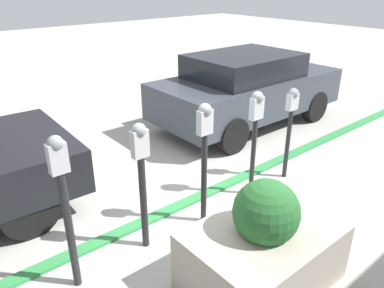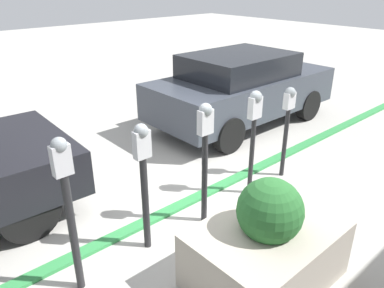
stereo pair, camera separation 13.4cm
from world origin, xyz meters
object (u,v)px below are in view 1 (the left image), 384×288
(parking_meter_second, at_px, (141,169))
(parking_meter_nearest, at_px, (64,195))
(parking_meter_farthest, at_px, (291,116))
(parked_car_middle, at_px, (247,88))
(parking_meter_middle, at_px, (204,144))
(planter_box, at_px, (263,247))
(parking_meter_fourth, at_px, (256,122))

(parking_meter_second, bearing_deg, parking_meter_nearest, -175.94)
(parking_meter_farthest, xyz_separation_m, parked_car_middle, (1.17, 1.89, -0.21))
(parking_meter_middle, height_order, planter_box, parking_meter_middle)
(parking_meter_middle, distance_m, parking_meter_farthest, 1.69)
(parking_meter_second, bearing_deg, parked_car_middle, 27.22)
(parking_meter_nearest, bearing_deg, parking_meter_fourth, 1.04)
(parking_meter_nearest, distance_m, parking_meter_fourth, 2.58)
(parking_meter_middle, relative_size, planter_box, 1.07)
(parking_meter_second, relative_size, parked_car_middle, 0.38)
(parking_meter_second, height_order, parked_car_middle, parking_meter_second)
(parking_meter_nearest, bearing_deg, parking_meter_second, 4.06)
(parking_meter_middle, relative_size, parking_meter_farthest, 1.11)
(parking_meter_middle, bearing_deg, parking_meter_fourth, 3.41)
(parking_meter_second, height_order, parking_meter_middle, parking_meter_middle)
(parking_meter_farthest, xyz_separation_m, planter_box, (-1.92, -1.18, -0.56))
(planter_box, relative_size, parked_car_middle, 0.37)
(parking_meter_second, relative_size, planter_box, 1.03)
(planter_box, bearing_deg, parking_meter_second, 115.75)
(parking_meter_middle, distance_m, planter_box, 1.30)
(parking_meter_farthest, bearing_deg, parking_meter_nearest, -179.13)
(planter_box, distance_m, parked_car_middle, 4.37)
(parked_car_middle, bearing_deg, parking_meter_middle, -145.18)
(parked_car_middle, bearing_deg, parking_meter_fourth, -135.03)
(parking_meter_nearest, distance_m, planter_box, 1.91)
(parking_meter_fourth, xyz_separation_m, planter_box, (-1.16, -1.17, -0.65))
(parking_meter_farthest, distance_m, parked_car_middle, 2.24)
(parking_meter_middle, xyz_separation_m, planter_box, (-0.23, -1.12, -0.63))
(planter_box, bearing_deg, parking_meter_nearest, 141.49)
(parked_car_middle, bearing_deg, parking_meter_farthest, -121.25)
(parking_meter_middle, height_order, parking_meter_fourth, parking_meter_middle)
(parking_meter_nearest, bearing_deg, parking_meter_farthest, 0.87)
(parking_meter_farthest, height_order, parked_car_middle, parked_car_middle)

